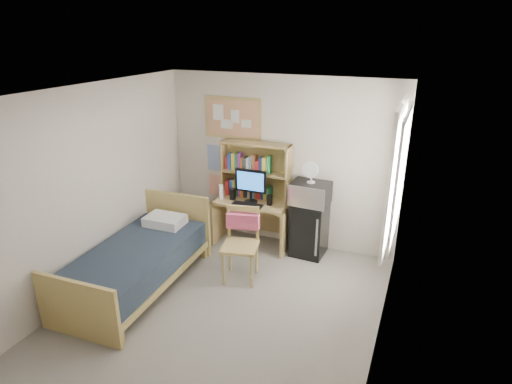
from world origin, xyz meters
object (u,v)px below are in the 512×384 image
at_px(desk_chair, 240,246).
at_px(mini_fridge, 309,228).
at_px(speaker_left, 233,194).
at_px(speaker_right, 270,200).
at_px(bed, 136,268).
at_px(desk_fan, 311,173).
at_px(monitor, 251,186).
at_px(bulletin_board, 233,118).
at_px(desk, 252,223).
at_px(microwave, 310,193).

height_order(desk_chair, mini_fridge, desk_chair).
xyz_separation_m(speaker_left, speaker_right, (0.60, 0.01, -0.01)).
bearing_deg(bed, desk_fan, 41.23).
relative_size(bed, monitor, 4.04).
relative_size(speaker_left, speaker_right, 1.13).
xyz_separation_m(bulletin_board, speaker_right, (0.75, -0.35, -1.11)).
distance_m(desk, desk_fan, 1.29).
xyz_separation_m(monitor, speaker_right, (0.30, 0.01, -0.18)).
height_order(monitor, microwave, monitor).
height_order(bulletin_board, speaker_left, bulletin_board).
bearing_deg(microwave, mini_fridge, 90.00).
bearing_deg(speaker_right, speaker_left, 180.00).
relative_size(bed, speaker_right, 13.01).
bearing_deg(desk_fan, desk, -175.65).
bearing_deg(monitor, speaker_right, -0.00).
bearing_deg(bulletin_board, speaker_right, -25.19).
xyz_separation_m(bulletin_board, bed, (-0.48, -1.99, -1.63)).
relative_size(desk, speaker_left, 6.50).
bearing_deg(speaker_right, bulletin_board, 153.82).
bearing_deg(desk, bulletin_board, 145.43).
xyz_separation_m(desk_chair, speaker_right, (0.06, 0.94, 0.31)).
relative_size(bed, desk_fan, 7.21).
distance_m(bulletin_board, desk, 1.64).
bearing_deg(microwave, desk, -175.65).
bearing_deg(desk, speaker_right, -11.31).
bearing_deg(desk_chair, bulletin_board, 105.92).
xyz_separation_m(bulletin_board, desk, (0.45, -0.30, -1.55)).
relative_size(bulletin_board, bed, 0.45).
distance_m(monitor, speaker_left, 0.34).
xyz_separation_m(bed, speaker_right, (1.23, 1.64, 0.53)).
bearing_deg(speaker_right, monitor, 180.00).
bearing_deg(microwave, desk_fan, 0.00).
relative_size(desk_chair, speaker_left, 5.57).
bearing_deg(speaker_left, desk, 11.31).
bearing_deg(mini_fridge, speaker_right, -167.61).
bearing_deg(bulletin_board, speaker_left, -67.62).
xyz_separation_m(mini_fridge, monitor, (-0.90, -0.11, 0.58)).
xyz_separation_m(mini_fridge, bed, (-1.82, -1.75, -0.13)).
bearing_deg(microwave, desk_chair, -120.04).
distance_m(desk_chair, desk_fan, 1.45).
relative_size(monitor, speaker_left, 2.86).
distance_m(bulletin_board, monitor, 1.09).
distance_m(desk, monitor, 0.63).
distance_m(bed, monitor, 2.01).
xyz_separation_m(bulletin_board, mini_fridge, (1.35, -0.25, -1.51)).
xyz_separation_m(desk, desk_chair, (0.24, -1.00, 0.14)).
relative_size(desk, microwave, 2.17).
bearing_deg(mini_fridge, desk, -174.38).
bearing_deg(bed, monitor, 58.25).
bearing_deg(speaker_right, desk_chair, -94.40).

